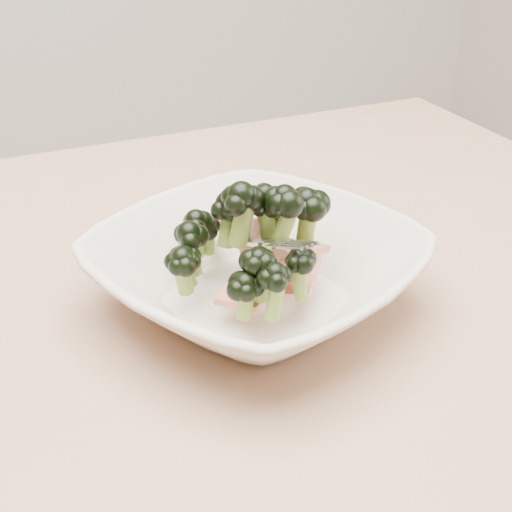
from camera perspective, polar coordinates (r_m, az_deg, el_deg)
name	(u,v)px	position (r m, az deg, el deg)	size (l,w,h in m)	color
dining_table	(144,378)	(0.73, -8.95, -9.59)	(1.20, 0.80, 0.75)	tan
broccoli_dish	(255,266)	(0.63, -0.09, -0.80)	(0.36, 0.36, 0.12)	beige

